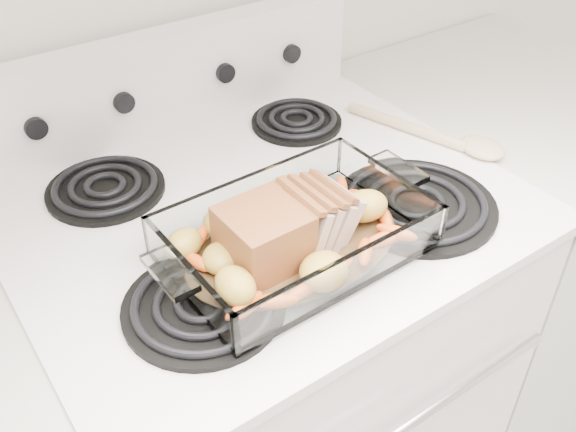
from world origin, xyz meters
TOP-DOWN VIEW (x-y plane):
  - electric_range at (0.00, 1.66)m, footprint 0.78×0.70m
  - counter_right at (0.67, 1.66)m, footprint 0.58×0.68m
  - baking_dish at (-0.03, 1.51)m, footprint 0.35×0.23m
  - pork_roast at (-0.06, 1.51)m, footprint 0.19×0.10m
  - roast_vegetables at (-0.03, 1.55)m, footprint 0.37×0.20m
  - wooden_spoon at (0.37, 1.60)m, footprint 0.14×0.29m

SIDE VIEW (x-z plane):
  - counter_right at x=0.67m, z-range 0.00..0.93m
  - electric_range at x=0.00m, z-range -0.08..1.04m
  - wooden_spoon at x=0.37m, z-range 0.93..0.96m
  - baking_dish at x=-0.03m, z-range 0.93..1.00m
  - roast_vegetables at x=-0.03m, z-range 0.95..1.00m
  - pork_roast at x=-0.06m, z-range 0.95..1.04m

